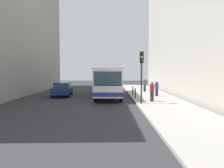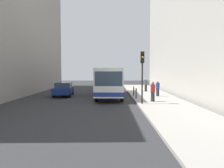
# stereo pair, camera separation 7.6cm
# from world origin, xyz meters

# --- Properties ---
(ground_plane) EXTENTS (80.00, 80.00, 0.00)m
(ground_plane) POSITION_xyz_m (0.00, 0.00, 0.00)
(ground_plane) COLOR #2D2D30
(sidewalk) EXTENTS (4.40, 40.00, 0.15)m
(sidewalk) POSITION_xyz_m (5.40, 0.00, 0.07)
(sidewalk) COLOR #9E9991
(sidewalk) RESTS_ON ground
(building_right) EXTENTS (7.00, 32.00, 17.85)m
(building_right) POSITION_xyz_m (11.50, 4.00, 8.92)
(building_right) COLOR #BCB7AD
(building_right) RESTS_ON ground
(bus) EXTENTS (2.73, 11.07, 3.00)m
(bus) POSITION_xyz_m (1.00, 3.34, 1.73)
(bus) COLOR white
(bus) RESTS_ON ground
(car_beside_bus) EXTENTS (2.12, 4.52, 1.48)m
(car_beside_bus) POSITION_xyz_m (-4.09, 3.76, 0.78)
(car_beside_bus) COLOR navy
(car_beside_bus) RESTS_ON ground
(car_behind_bus) EXTENTS (2.01, 4.47, 1.48)m
(car_behind_bus) POSITION_xyz_m (0.33, 13.44, 0.78)
(car_behind_bus) COLOR #A5A8AD
(car_behind_bus) RESTS_ON ground
(traffic_light) EXTENTS (0.28, 0.33, 4.10)m
(traffic_light) POSITION_xyz_m (3.55, -2.87, 3.01)
(traffic_light) COLOR black
(traffic_light) RESTS_ON sidewalk
(bollard_near) EXTENTS (0.11, 0.11, 0.95)m
(bollard_near) POSITION_xyz_m (3.45, 0.52, 0.62)
(bollard_near) COLOR black
(bollard_near) RESTS_ON sidewalk
(bollard_mid) EXTENTS (0.11, 0.11, 0.95)m
(bollard_mid) POSITION_xyz_m (3.45, 2.85, 0.62)
(bollard_mid) COLOR black
(bollard_mid) RESTS_ON sidewalk
(pedestrian_near_signal) EXTENTS (0.38, 0.38, 1.68)m
(pedestrian_near_signal) POSITION_xyz_m (4.64, -1.53, 0.99)
(pedestrian_near_signal) COLOR #26262D
(pedestrian_near_signal) RESTS_ON sidewalk
(pedestrian_mid_sidewalk) EXTENTS (0.38, 0.38, 1.59)m
(pedestrian_mid_sidewalk) POSITION_xyz_m (5.85, 2.33, 0.94)
(pedestrian_mid_sidewalk) COLOR #26262D
(pedestrian_mid_sidewalk) RESTS_ON sidewalk
(pedestrian_far_sidewalk) EXTENTS (0.38, 0.38, 1.66)m
(pedestrian_far_sidewalk) POSITION_xyz_m (5.40, 7.32, 0.97)
(pedestrian_far_sidewalk) COLOR #26262D
(pedestrian_far_sidewalk) RESTS_ON sidewalk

